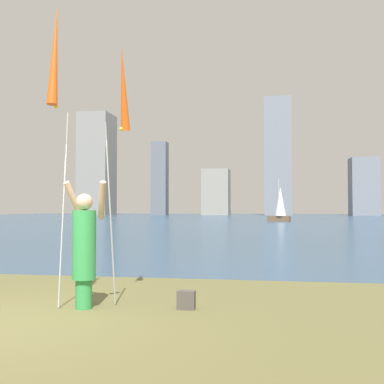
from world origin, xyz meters
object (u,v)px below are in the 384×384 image
at_px(person, 84,245).
at_px(kite_flag_left, 55,60).
at_px(kite_flag_right, 123,95).
at_px(bag, 186,300).
at_px(sailboat_6, 280,205).

xyz_separation_m(person, kite_flag_left, (-0.38, -0.25, 2.75)).
bearing_deg(kite_flag_left, person, 33.23).
bearing_deg(person, kite_flag_left, -153.49).
bearing_deg(kite_flag_right, bag, -22.18).
relative_size(kite_flag_right, bag, 15.08).
distance_m(person, kite_flag_right, 2.55).
height_order(kite_flag_left, kite_flag_right, kite_flag_left).
relative_size(person, sailboat_6, 0.40).
bearing_deg(sailboat_6, bag, -92.74).
bearing_deg(bag, kite_flag_right, 157.82).
height_order(kite_flag_left, sailboat_6, sailboat_6).
xyz_separation_m(kite_flag_left, bag, (1.90, 0.45, -3.56)).
xyz_separation_m(person, sailboat_6, (3.80, 47.76, 0.94)).
bearing_deg(kite_flag_left, bag, 13.19).
bearing_deg(bag, sailboat_6, 87.26).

